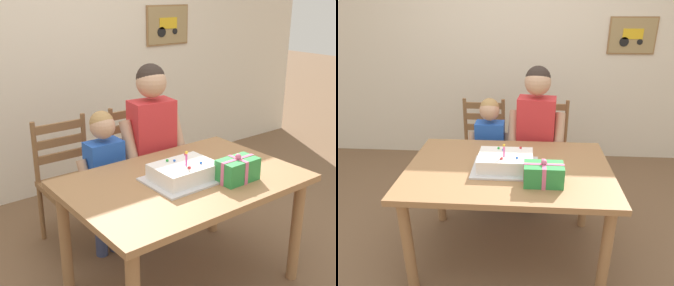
% 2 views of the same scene
% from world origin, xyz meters
% --- Properties ---
extents(ground_plane, '(20.00, 20.00, 0.00)m').
position_xyz_m(ground_plane, '(0.00, 0.00, 0.00)').
color(ground_plane, brown).
extents(back_wall, '(6.40, 0.11, 2.60)m').
position_xyz_m(back_wall, '(0.00, 1.85, 1.30)').
color(back_wall, silver).
rests_on(back_wall, ground).
extents(dining_table, '(1.38, 0.92, 0.74)m').
position_xyz_m(dining_table, '(0.00, 0.00, 0.64)').
color(dining_table, '#9E7047').
rests_on(dining_table, ground).
extents(birthday_cake, '(0.44, 0.34, 0.19)m').
position_xyz_m(birthday_cake, '(-0.02, -0.02, 0.79)').
color(birthday_cake, silver).
rests_on(birthday_cake, dining_table).
extents(gift_box_red_large, '(0.25, 0.15, 0.17)m').
position_xyz_m(gift_box_red_large, '(0.22, -0.21, 0.81)').
color(gift_box_red_large, '#2D8E42').
rests_on(gift_box_red_large, dining_table).
extents(chair_left, '(0.43, 0.43, 0.92)m').
position_xyz_m(chair_left, '(-0.31, 0.91, 0.47)').
color(chair_left, brown).
rests_on(chair_left, ground).
extents(chair_right, '(0.42, 0.42, 0.92)m').
position_xyz_m(chair_right, '(0.31, 0.91, 0.47)').
color(chair_right, brown).
rests_on(chair_right, ground).
extents(child_older, '(0.50, 0.29, 1.32)m').
position_xyz_m(child_older, '(0.19, 0.60, 0.80)').
color(child_older, '#38426B').
rests_on(child_older, ground).
extents(child_younger, '(0.37, 0.21, 1.05)m').
position_xyz_m(child_younger, '(-0.20, 0.60, 0.64)').
color(child_younger, '#38426B').
rests_on(child_younger, ground).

